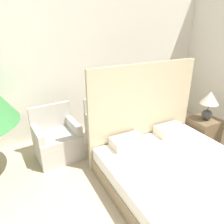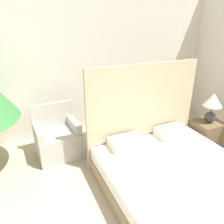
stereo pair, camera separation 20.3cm
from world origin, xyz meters
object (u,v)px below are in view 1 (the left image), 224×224
armchair_near_window_right (108,130)px  armchair_near_window_left (57,142)px  bed (176,170)px  nightstand (203,132)px  table_lamp (209,102)px

armchair_near_window_right → armchair_near_window_left: bearing=174.5°
bed → armchair_near_window_right: (-0.33, 1.46, 0.00)m
nightstand → bed: bearing=-152.5°
table_lamp → armchair_near_window_left: bearing=161.3°
bed → armchair_near_window_left: (-1.28, 1.46, 0.00)m
armchair_near_window_left → nightstand: armchair_near_window_left is taller
bed → armchair_near_window_right: bearing=102.6°
bed → nightstand: bearing=27.5°
nightstand → table_lamp: (-0.00, -0.02, 0.60)m
armchair_near_window_left → armchair_near_window_right: same height
armchair_near_window_right → bed: bearing=-82.8°
bed → nightstand: 1.37m
armchair_near_window_right → table_lamp: bearing=-34.1°
bed → armchair_near_window_left: 1.94m
table_lamp → nightstand: bearing=87.4°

